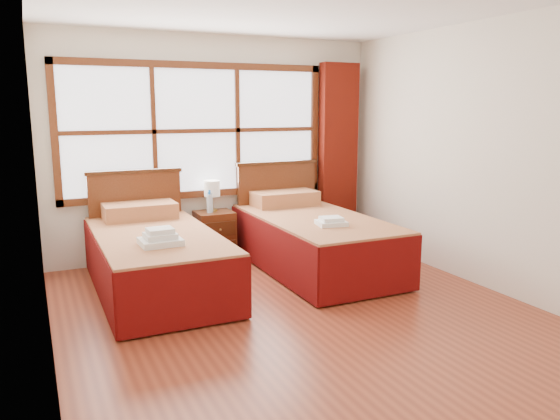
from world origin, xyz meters
name	(u,v)px	position (x,y,z in m)	size (l,w,h in m)	color
floor	(301,314)	(0.00, 0.00, 0.00)	(4.50, 4.50, 0.00)	brown
ceiling	(304,0)	(0.00, 0.00, 2.60)	(4.50, 4.50, 0.00)	white
wall_back	(217,147)	(0.00, 2.25, 1.30)	(4.00, 4.00, 0.00)	silver
wall_left	(39,178)	(-2.00, 0.00, 1.30)	(4.50, 4.50, 0.00)	silver
wall_right	(484,156)	(2.00, 0.00, 1.30)	(4.50, 4.50, 0.00)	silver
window	(197,131)	(-0.25, 2.21, 1.50)	(3.16, 0.06, 1.56)	white
curtain	(338,154)	(1.60, 2.11, 1.17)	(0.50, 0.16, 2.30)	#611309
bed_left	(155,257)	(-1.00, 1.20, 0.33)	(1.12, 2.17, 1.09)	#3D1E0C
bed_right	(312,238)	(0.74, 1.20, 0.34)	(1.14, 2.21, 1.11)	#3D1E0C
nightstand	(215,235)	(-0.13, 1.99, 0.28)	(0.43, 0.42, 0.57)	#562812
towels_left	(160,238)	(-1.06, 0.67, 0.64)	(0.36, 0.32, 0.15)	white
towels_right	(331,222)	(0.69, 0.69, 0.63)	(0.32, 0.29, 0.08)	white
lamp	(212,189)	(-0.13, 2.06, 0.82)	(0.19, 0.19, 0.36)	gold
bottle_near	(209,203)	(-0.19, 1.97, 0.68)	(0.06, 0.06, 0.24)	silver
bottle_far	(210,202)	(-0.18, 2.00, 0.69)	(0.07, 0.07, 0.26)	silver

